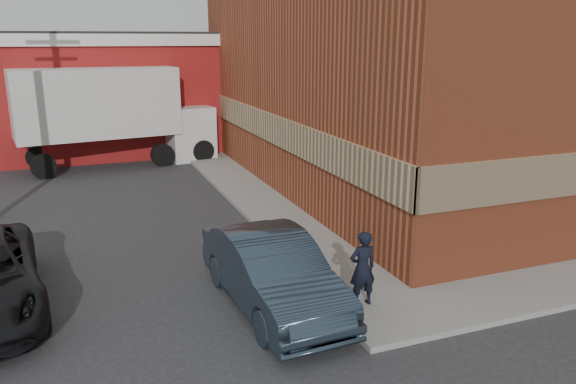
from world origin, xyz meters
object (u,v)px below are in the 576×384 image
object	(u,v)px
warehouse	(47,93)
sedan	(272,272)
brick_building	(444,55)
man	(362,268)
box_truck	(116,110)

from	to	relation	value
warehouse	sedan	size ratio (longest dim) A/B	3.51
brick_building	sedan	world-z (taller)	brick_building
warehouse	man	bearing A→B (deg)	-73.12
warehouse	box_truck	size ratio (longest dim) A/B	1.88
man	sedan	distance (m)	1.80
brick_building	warehouse	size ratio (longest dim) A/B	1.12
brick_building	sedan	size ratio (longest dim) A/B	3.93
box_truck	warehouse	bearing A→B (deg)	114.00
man	sedan	size ratio (longest dim) A/B	0.34
brick_building	sedan	xyz separation A→B (m)	(-9.99, -8.50, -3.92)
man	box_truck	world-z (taller)	box_truck
warehouse	box_truck	distance (m)	5.31
brick_building	box_truck	world-z (taller)	brick_building
brick_building	man	size ratio (longest dim) A/B	11.72
man	sedan	world-z (taller)	man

